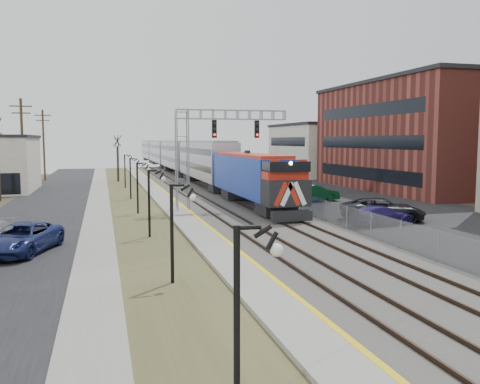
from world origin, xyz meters
name	(u,v)px	position (x,y,z in m)	size (l,w,h in m)	color
ground	(362,354)	(0.00, 0.00, 0.00)	(160.00, 160.00, 0.00)	#473D2D
street_west	(45,206)	(-11.50, 35.00, 0.02)	(7.00, 120.00, 0.04)	black
sidewalk	(98,204)	(-7.00, 35.00, 0.04)	(2.00, 120.00, 0.08)	gray
grass_median	(133,203)	(-4.00, 35.00, 0.03)	(4.00, 120.00, 0.06)	#434826
platform	(166,201)	(-1.00, 35.00, 0.12)	(2.00, 120.00, 0.24)	gray
ballast_bed	(218,200)	(4.00, 35.00, 0.10)	(8.00, 120.00, 0.20)	#595651
parking_lot	(334,197)	(16.00, 35.00, 0.02)	(16.00, 120.00, 0.04)	black
platform_edge	(175,199)	(-0.12, 35.00, 0.24)	(0.24, 120.00, 0.01)	gold
track_near	(198,198)	(2.00, 35.00, 0.28)	(1.58, 120.00, 0.15)	#2D2119
track_far	(234,197)	(5.50, 35.00, 0.28)	(1.58, 120.00, 0.15)	#2D2119
train	(175,157)	(5.50, 75.48, 2.94)	(3.00, 108.65, 5.33)	#132F9C
signal_gantry	(204,142)	(1.22, 27.99, 5.59)	(9.00, 1.07, 8.15)	gray
lampposts	(149,204)	(-4.00, 18.29, 2.00)	(0.14, 62.14, 4.00)	black
fence	(261,191)	(8.20, 35.00, 0.80)	(0.04, 120.00, 1.60)	gray
buildings_east	(480,134)	(30.00, 31.18, 6.31)	(16.00, 76.00, 15.00)	gray
bare_trees	(35,173)	(-12.66, 38.91, 2.70)	(12.30, 42.30, 5.95)	#382D23
car_lot_c	(382,210)	(12.43, 19.85, 0.81)	(2.70, 5.86, 1.63)	black
car_lot_d	(381,216)	(11.36, 18.23, 0.66)	(1.85, 4.54, 1.32)	navy
car_lot_e	(313,192)	(12.83, 33.13, 0.73)	(1.73, 4.31, 1.47)	gray
car_lot_f	(314,193)	(12.36, 31.75, 0.78)	(1.66, 4.75, 1.57)	#0B371B
car_street_a	(22,239)	(-10.60, 15.48, 0.75)	(2.49, 5.40, 1.50)	navy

